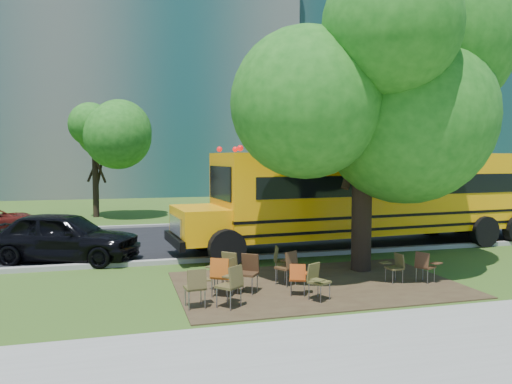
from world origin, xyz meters
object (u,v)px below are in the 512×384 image
object	(u,v)px
school_bus	(382,193)
chair_2	(232,282)
chair_4	(299,276)
main_tree	(364,79)
chair_1	(223,273)
chair_9	(226,267)
chair_0	(197,284)
chair_5	(317,278)
chair_10	(281,259)
chair_7	(425,264)
chair_11	(288,264)
black_car	(63,237)
chair_6	(395,265)
chair_8	(226,272)
chair_3	(247,269)

from	to	relation	value
school_bus	chair_2	size ratio (longest dim) A/B	14.81
chair_4	main_tree	bearing A→B (deg)	58.82
chair_1	chair_9	size ratio (longest dim) A/B	1.02
chair_0	chair_1	xyz separation A→B (m)	(0.70, 0.69, 0.04)
chair_5	chair_10	distance (m)	2.12
chair_7	chair_9	world-z (taller)	chair_9
chair_11	chair_5	bearing A→B (deg)	-113.40
black_car	chair_1	bearing A→B (deg)	-121.65
chair_2	chair_5	size ratio (longest dim) A/B	1.12
main_tree	chair_0	xyz separation A→B (m)	(-5.02, -2.33, -4.83)
chair_7	chair_11	xyz separation A→B (m)	(-3.44, 0.70, 0.05)
main_tree	chair_9	distance (m)	6.42
chair_6	chair_10	xyz separation A→B (m)	(-2.69, 1.16, 0.06)
chair_1	main_tree	bearing A→B (deg)	51.34
chair_8	chair_10	world-z (taller)	chair_10
school_bus	chair_5	bearing A→B (deg)	-134.85
chair_1	black_car	xyz separation A→B (m)	(-3.92, 5.17, 0.20)
chair_4	chair_5	xyz separation A→B (m)	(0.27, -0.43, 0.03)
chair_2	chair_8	world-z (taller)	chair_2
school_bus	chair_11	size ratio (longest dim) A/B	15.53
chair_6	black_car	distance (m)	9.83
chair_5	chair_9	xyz separation A→B (m)	(-1.79, 1.37, 0.05)
chair_3	chair_10	distance (m)	1.61
chair_9	chair_7	bearing A→B (deg)	-141.72
chair_2	chair_1	bearing A→B (deg)	51.55
black_car	chair_6	bearing A→B (deg)	-99.52
chair_5	chair_9	distance (m)	2.26
chair_0	chair_2	distance (m)	0.74
chair_2	black_car	xyz separation A→B (m)	(-3.95, 6.02, 0.20)
chair_7	chair_9	distance (m)	5.08
school_bus	chair_11	bearing A→B (deg)	-143.81
chair_4	chair_3	bearing A→B (deg)	171.72
school_bus	chair_4	bearing A→B (deg)	-138.58
chair_7	chair_8	distance (m)	5.08
chair_9	chair_10	xyz separation A→B (m)	(1.65, 0.75, -0.04)
school_bus	chair_11	world-z (taller)	school_bus
chair_4	chair_9	xyz separation A→B (m)	(-1.52, 0.94, 0.09)
chair_3	chair_7	bearing A→B (deg)	-149.42
chair_1	black_car	distance (m)	6.50
chair_5	chair_9	bearing A→B (deg)	-67.04
chair_3	chair_9	bearing A→B (deg)	-1.60
chair_5	chair_10	world-z (taller)	chair_10
main_tree	chair_11	xyz separation A→B (m)	(-2.54, -1.04, -4.82)
chair_2	chair_11	world-z (taller)	chair_2
black_car	chair_10	bearing A→B (deg)	-102.58
chair_4	chair_11	world-z (taller)	chair_11
chair_1	chair_11	xyz separation A→B (m)	(1.79, 0.60, -0.03)
school_bus	chair_10	distance (m)	6.39
chair_2	chair_3	world-z (taller)	chair_2
chair_9	black_car	xyz separation A→B (m)	(-4.12, 4.60, 0.21)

